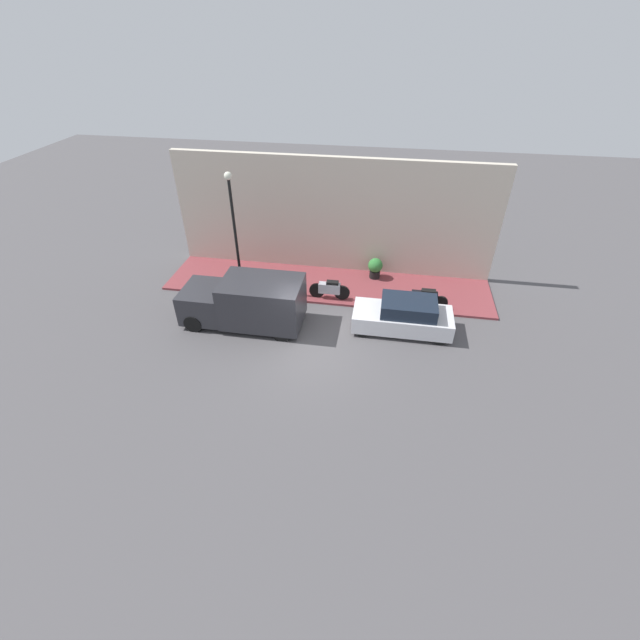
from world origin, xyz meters
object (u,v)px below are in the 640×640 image
(parked_car, at_px, (404,316))
(motorcycle_black, at_px, (424,298))
(scooter_silver, at_px, (330,289))
(delivery_van, at_px, (245,302))
(potted_plant, at_px, (375,267))
(streetlamp, at_px, (234,221))

(parked_car, height_order, motorcycle_black, parked_car)
(parked_car, distance_m, scooter_silver, 3.58)
(delivery_van, relative_size, motorcycle_black, 2.40)
(scooter_silver, distance_m, potted_plant, 2.81)
(motorcycle_black, distance_m, streetlamp, 8.50)
(scooter_silver, bearing_deg, parked_car, -117.62)
(delivery_van, height_order, streetlamp, streetlamp)
(scooter_silver, xyz_separation_m, potted_plant, (2.13, -1.83, 0.07))
(delivery_van, xyz_separation_m, motorcycle_black, (2.16, -7.10, -0.45))
(streetlamp, bearing_deg, scooter_silver, -89.92)
(parked_car, xyz_separation_m, scooter_silver, (1.66, 3.17, -0.09))
(parked_car, distance_m, delivery_van, 6.28)
(parked_car, height_order, delivery_van, delivery_van)
(delivery_van, bearing_deg, parked_car, -85.17)
(delivery_van, relative_size, streetlamp, 0.91)
(delivery_van, distance_m, potted_plant, 6.55)
(streetlamp, bearing_deg, delivery_van, -157.49)
(scooter_silver, xyz_separation_m, streetlamp, (-0.01, 3.98, 2.84))
(parked_car, distance_m, streetlamp, 7.84)
(parked_car, bearing_deg, motorcycle_black, -27.54)
(streetlamp, bearing_deg, motorcycle_black, -90.14)
(streetlamp, relative_size, potted_plant, 5.42)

